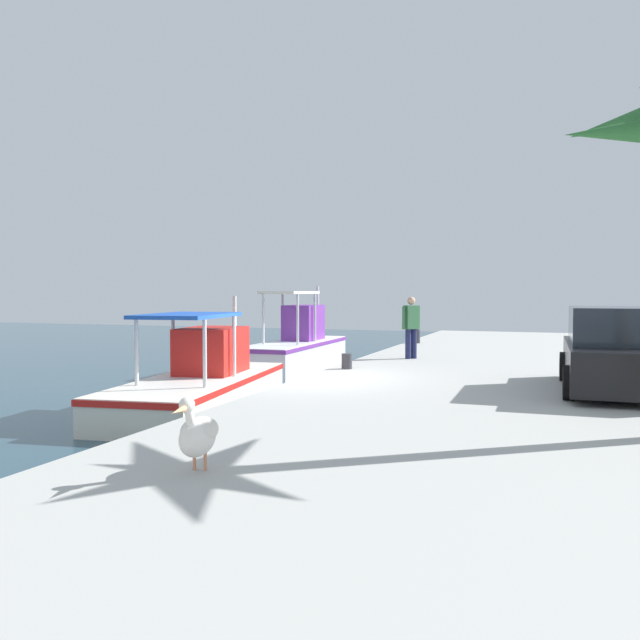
{
  "coord_description": "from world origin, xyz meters",
  "views": [
    {
      "loc": [
        -13.07,
        -5.18,
        2.66
      ],
      "look_at": [
        5.33,
        1.53,
        1.8
      ],
      "focal_mm": 36.52,
      "sensor_mm": 36.0,
      "label": 1
    }
  ],
  "objects": [
    {
      "name": "quay_pier",
      "position": [
        0.0,
        -5.0,
        0.4
      ],
      "size": [
        36.0,
        10.0,
        0.8
      ],
      "primitive_type": "cube",
      "color": "#B2B2AD",
      "rests_on": "ground"
    },
    {
      "name": "fishing_boat_second",
      "position": [
        -0.25,
        2.37,
        0.6
      ],
      "size": [
        6.71,
        3.03,
        2.54
      ],
      "color": "silver",
      "rests_on": "ground"
    },
    {
      "name": "fishing_boat_third",
      "position": [
        7.14,
        3.02,
        0.74
      ],
      "size": [
        6.12,
        1.85,
        2.85
      ],
      "color": "white",
      "rests_on": "ground"
    },
    {
      "name": "pelican",
      "position": [
        -7.25,
        -1.71,
        1.2
      ],
      "size": [
        0.97,
        0.44,
        0.82
      ],
      "color": "tan",
      "rests_on": "quay_pier"
    },
    {
      "name": "fisherman_standing",
      "position": [
        4.66,
        -1.4,
        1.74
      ],
      "size": [
        0.49,
        0.44,
        1.71
      ],
      "color": "#1E234C",
      "rests_on": "quay_pier"
    },
    {
      "name": "parked_car",
      "position": [
        0.15,
        -6.21,
        1.52
      ],
      "size": [
        4.13,
        1.93,
        1.57
      ],
      "color": "black",
      "rests_on": "quay_pier"
    },
    {
      "name": "mooring_bollard_nearest",
      "position": [
        1.78,
        -0.45,
        0.98
      ],
      "size": [
        0.26,
        0.26,
        0.37
      ],
      "primitive_type": "cylinder",
      "color": "#333338",
      "rests_on": "quay_pier"
    },
    {
      "name": "mooring_bollard_second",
      "position": [
        10.07,
        -0.45,
        1.05
      ],
      "size": [
        0.25,
        0.25,
        0.5
      ],
      "primitive_type": "cylinder",
      "color": "#333338",
      "rests_on": "quay_pier"
    }
  ]
}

